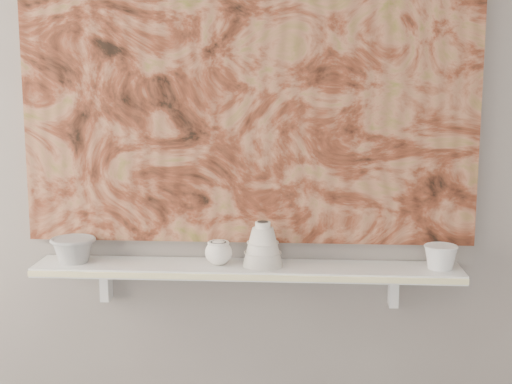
# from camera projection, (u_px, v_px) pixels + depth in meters

# --- Properties ---
(wall_back) EXTENTS (3.60, 0.00, 3.60)m
(wall_back) POSITION_uv_depth(u_px,v_px,m) (248.00, 135.00, 2.36)
(wall_back) COLOR slate
(wall_back) RESTS_ON floor
(shelf) EXTENTS (1.40, 0.18, 0.03)m
(shelf) POSITION_uv_depth(u_px,v_px,m) (246.00, 270.00, 2.34)
(shelf) COLOR white
(shelf) RESTS_ON wall_back
(shelf_stripe) EXTENTS (1.40, 0.01, 0.02)m
(shelf_stripe) POSITION_uv_depth(u_px,v_px,m) (244.00, 278.00, 2.25)
(shelf_stripe) COLOR #F4E8A2
(shelf_stripe) RESTS_ON shelf
(bracket_left) EXTENTS (0.03, 0.06, 0.12)m
(bracket_left) POSITION_uv_depth(u_px,v_px,m) (106.00, 283.00, 2.45)
(bracket_left) COLOR white
(bracket_left) RESTS_ON wall_back
(bracket_right) EXTENTS (0.03, 0.06, 0.12)m
(bracket_right) POSITION_uv_depth(u_px,v_px,m) (393.00, 288.00, 2.39)
(bracket_right) COLOR white
(bracket_right) RESTS_ON wall_back
(painting) EXTENTS (1.50, 0.02, 1.10)m
(painting) POSITION_uv_depth(u_px,v_px,m) (248.00, 77.00, 2.32)
(painting) COLOR brown
(painting) RESTS_ON wall_back
(house_motif) EXTENTS (0.09, 0.00, 0.08)m
(house_motif) POSITION_uv_depth(u_px,v_px,m) (385.00, 173.00, 2.33)
(house_motif) COLOR black
(house_motif) RESTS_ON painting
(bowl_grey) EXTENTS (0.18, 0.18, 0.09)m
(bowl_grey) POSITION_uv_depth(u_px,v_px,m) (73.00, 250.00, 2.37)
(bowl_grey) COLOR gray
(bowl_grey) RESTS_ON shelf
(cup_cream) EXTENTS (0.10, 0.10, 0.08)m
(cup_cream) POSITION_uv_depth(u_px,v_px,m) (219.00, 253.00, 2.34)
(cup_cream) COLOR silver
(cup_cream) RESTS_ON shelf
(bell_vessel) EXTENTS (0.15, 0.15, 0.15)m
(bell_vessel) POSITION_uv_depth(u_px,v_px,m) (263.00, 244.00, 2.32)
(bell_vessel) COLOR white
(bell_vessel) RESTS_ON shelf
(bowl_white) EXTENTS (0.14, 0.14, 0.08)m
(bowl_white) POSITION_uv_depth(u_px,v_px,m) (441.00, 257.00, 2.29)
(bowl_white) COLOR silver
(bowl_white) RESTS_ON shelf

